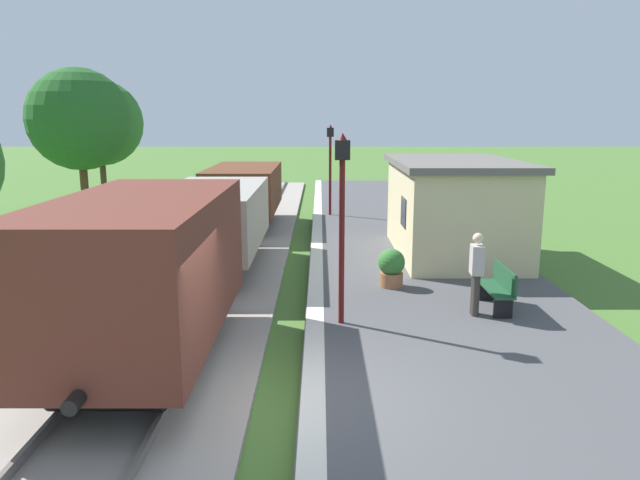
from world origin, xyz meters
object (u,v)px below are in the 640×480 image
object	(u,v)px
potted_planter	(394,267)
tree_field_left	(102,123)
bench_down_platform	(421,211)
lamp_post_near	(344,194)
person_waiting	(479,271)
bench_near_hut	(501,288)
tree_trackside_far	(82,120)
lamp_post_far	(333,153)
freight_train	(213,222)
station_hut	(456,207)

from	to	relation	value
potted_planter	tree_field_left	bearing A→B (deg)	129.65
bench_down_platform	lamp_post_near	world-z (taller)	lamp_post_near
person_waiting	potted_planter	xyz separation A→B (m)	(-1.47, 2.08, -0.46)
bench_near_hut	tree_trackside_far	world-z (taller)	tree_trackside_far
bench_down_platform	lamp_post_far	xyz separation A→B (m)	(-3.34, 2.08, 2.08)
lamp_post_near	bench_near_hut	bearing A→B (deg)	14.53
freight_train	bench_near_hut	distance (m)	7.53
bench_near_hut	lamp_post_far	size ratio (longest dim) A/B	0.41
tree_field_left	freight_train	bearing A→B (deg)	-59.89
bench_down_platform	freight_train	bearing A→B (deg)	-134.03
station_hut	tree_trackside_far	distance (m)	13.25
lamp_post_near	tree_trackside_far	bearing A→B (deg)	131.32
lamp_post_far	tree_trackside_far	bearing A→B (deg)	-160.37
freight_train	tree_field_left	distance (m)	14.94
bench_near_hut	tree_field_left	size ratio (longest dim) A/B	0.25
lamp_post_near	lamp_post_far	size ratio (longest dim) A/B	1.00
lamp_post_near	bench_down_platform	bearing A→B (deg)	73.36
tree_trackside_far	tree_field_left	distance (m)	7.19
lamp_post_near	lamp_post_far	world-z (taller)	same
bench_near_hut	bench_down_platform	distance (m)	10.32
person_waiting	bench_down_platform	bearing A→B (deg)	-89.16
lamp_post_far	tree_field_left	distance (m)	11.42
station_hut	tree_trackside_far	xyz separation A→B (m)	(-12.36, 4.08, 2.49)
bench_near_hut	station_hut	bearing A→B (deg)	88.44
bench_near_hut	lamp_post_near	bearing A→B (deg)	-165.47
freight_train	person_waiting	xyz separation A→B (m)	(6.07, -3.81, -0.32)
lamp_post_near	lamp_post_far	xyz separation A→B (m)	(0.00, 13.26, 0.00)
freight_train	station_hut	xyz separation A→B (m)	(6.80, 1.72, 0.15)
lamp_post_near	lamp_post_far	distance (m)	13.26
person_waiting	lamp_post_far	bearing A→B (deg)	-73.84
bench_down_platform	tree_field_left	size ratio (longest dim) A/B	0.25
bench_down_platform	person_waiting	xyz separation A→B (m)	(-0.59, -10.69, 0.46)
potted_planter	lamp_post_far	size ratio (longest dim) A/B	0.25
bench_down_platform	lamp_post_near	bearing A→B (deg)	-106.64
freight_train	tree_trackside_far	bearing A→B (deg)	133.78
potted_planter	tree_trackside_far	xyz separation A→B (m)	(-10.16, 7.52, 3.42)
bench_near_hut	potted_planter	distance (m)	2.67
freight_train	bench_near_hut	world-z (taller)	freight_train
station_hut	lamp_post_far	bearing A→B (deg)	115.69
person_waiting	tree_trackside_far	bearing A→B (deg)	-35.57
station_hut	bench_down_platform	size ratio (longest dim) A/B	3.87
lamp_post_near	lamp_post_far	bearing A→B (deg)	90.00
lamp_post_far	bench_near_hut	bearing A→B (deg)	-74.91
freight_train	lamp_post_far	bearing A→B (deg)	69.69
bench_near_hut	bench_down_platform	bearing A→B (deg)	90.00
freight_train	tree_trackside_far	size ratio (longest dim) A/B	3.26
potted_planter	lamp_post_far	world-z (taller)	lamp_post_far
station_hut	lamp_post_far	size ratio (longest dim) A/B	1.57
station_hut	freight_train	bearing A→B (deg)	-165.79
bench_near_hut	tree_trackside_far	bearing A→B (deg)	142.94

